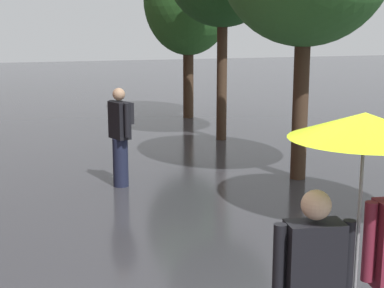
{
  "coord_description": "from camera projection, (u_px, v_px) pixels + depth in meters",
  "views": [
    {
      "loc": [
        -1.93,
        -3.68,
        2.72
      ],
      "look_at": [
        0.16,
        2.6,
        1.35
      ],
      "focal_mm": 54.31,
      "sensor_mm": 36.0,
      "label": 1
    }
  ],
  "objects": [
    {
      "name": "street_tree_3",
      "position": [
        188.0,
        0.0,
        16.51
      ],
      "size": [
        2.55,
        2.55,
        4.99
      ],
      "color": "#473323",
      "rests_on": "ground"
    },
    {
      "name": "pedestrian_walking_midground",
      "position": [
        121.0,
        135.0,
        9.76
      ],
      "size": [
        0.41,
        0.57,
        1.68
      ],
      "color": "#1E233D",
      "rests_on": "ground"
    },
    {
      "name": "couple_under_umbrella",
      "position": [
        361.0,
        221.0,
        4.05
      ],
      "size": [
        1.23,
        1.04,
        2.14
      ],
      "color": "#1E233D",
      "rests_on": "ground"
    }
  ]
}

